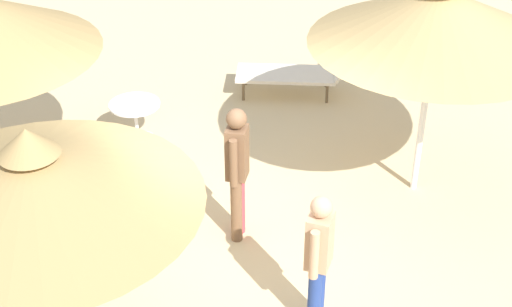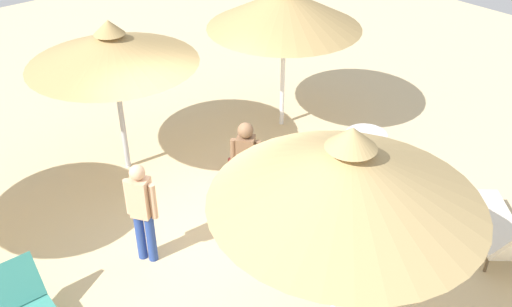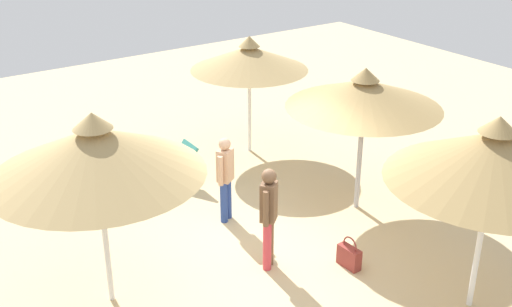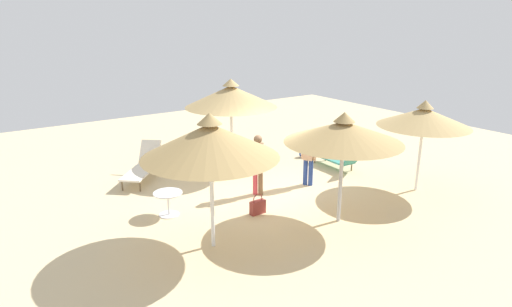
{
  "view_description": "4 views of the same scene",
  "coord_description": "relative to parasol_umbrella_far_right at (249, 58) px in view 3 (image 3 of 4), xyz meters",
  "views": [
    {
      "loc": [
        -5.15,
        3.66,
        5.47
      ],
      "look_at": [
        0.12,
        -0.45,
        1.18
      ],
      "focal_mm": 52.35,
      "sensor_mm": 36.0,
      "label": 1
    },
    {
      "loc": [
        -4.0,
        -5.59,
        5.54
      ],
      "look_at": [
        0.34,
        -0.54,
        1.26
      ],
      "focal_mm": 40.16,
      "sensor_mm": 36.0,
      "label": 2
    },
    {
      "loc": [
        7.02,
        -5.19,
        5.64
      ],
      "look_at": [
        -0.29,
        -0.16,
        1.65
      ],
      "focal_mm": 44.62,
      "sensor_mm": 36.0,
      "label": 3
    },
    {
      "loc": [
        6.61,
        8.71,
        4.55
      ],
      "look_at": [
        0.38,
        -0.34,
        1.18
      ],
      "focal_mm": 30.55,
      "sensor_mm": 36.0,
      "label": 4
    }
  ],
  "objects": [
    {
      "name": "handbag",
      "position": [
        4.54,
        -1.22,
        -1.89
      ],
      "size": [
        0.4,
        0.18,
        0.53
      ],
      "color": "maroon",
      "rests_on": "ground"
    },
    {
      "name": "parasol_umbrella_far_right",
      "position": [
        0.0,
        0.0,
        0.0
      ],
      "size": [
        2.44,
        2.44,
        2.54
      ],
      "color": "white",
      "rests_on": "ground"
    },
    {
      "name": "parasol_umbrella_near_left",
      "position": [
        6.21,
        -0.45,
        0.22
      ],
      "size": [
        2.75,
        2.75,
        2.85
      ],
      "color": "white",
      "rests_on": "ground"
    },
    {
      "name": "person_standing_front",
      "position": [
        3.83,
        -2.24,
        -1.14
      ],
      "size": [
        0.33,
        0.36,
        1.67
      ],
      "color": "#D83F4C",
      "rests_on": "ground"
    },
    {
      "name": "ground",
      "position": [
        3.51,
        -1.9,
        -2.13
      ],
      "size": [
        24.0,
        24.0,
        0.1
      ],
      "primitive_type": "cube",
      "color": "beige"
    },
    {
      "name": "lounge_chair_back",
      "position": [
        0.52,
        -2.54,
        -1.73
      ],
      "size": [
        0.61,
        1.82,
        0.79
      ],
      "color": "teal",
      "rests_on": "ground"
    },
    {
      "name": "person_standing_edge",
      "position": [
        2.24,
        -2.01,
        -1.21
      ],
      "size": [
        0.32,
        0.39,
        1.55
      ],
      "color": "navy",
      "rests_on": "ground"
    },
    {
      "name": "parasol_umbrella_far_left",
      "position": [
        3.19,
        0.18,
        0.09
      ],
      "size": [
        2.67,
        2.67,
        2.62
      ],
      "color": "#B2B2B7",
      "rests_on": "ground"
    },
    {
      "name": "beach_ball",
      "position": [
        0.65,
        -4.1,
        -1.95
      ],
      "size": [
        0.27,
        0.27,
        0.27
      ],
      "primitive_type": "sphere",
      "color": "navy",
      "rests_on": "ground"
    },
    {
      "name": "parasol_umbrella_near_right",
      "position": [
        3.23,
        -4.56,
        0.23
      ],
      "size": [
        2.85,
        2.85,
        2.85
      ],
      "color": "white",
      "rests_on": "ground"
    }
  ]
}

